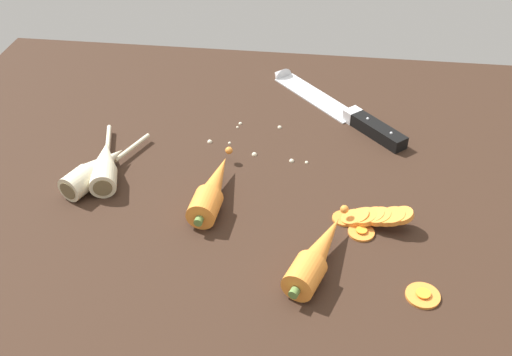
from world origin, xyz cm
name	(u,v)px	position (x,y,z in cm)	size (l,w,h in cm)	color
ground_plane	(258,188)	(0.00, 0.00, -2.00)	(120.00, 90.00, 4.00)	#332116
chefs_knife	(331,104)	(10.62, 23.32, 0.65)	(26.02, 27.79, 4.18)	silver
whole_carrot	(213,189)	(-5.90, -6.23, 2.10)	(5.21, 18.59, 4.20)	orange
whole_carrot_second	(317,255)	(10.01, -18.04, 2.10)	(8.73, 17.75, 4.20)	orange
parsnip_front	(96,170)	(-24.54, -3.65, 1.98)	(9.41, 18.29, 4.00)	beige
parsnip_mid_left	(105,165)	(-23.66, -2.18, 1.98)	(7.25, 18.48, 4.00)	beige
carrot_slice_stack	(373,217)	(17.42, -8.68, 1.35)	(11.16, 4.32, 3.56)	orange
carrot_slice_stray_near	(423,295)	(23.35, -21.60, 0.36)	(4.29, 4.29, 0.70)	orange
carrot_slice_stray_mid	(361,231)	(15.90, -10.85, 0.36)	(3.68, 3.68, 0.70)	orange
mince_crumbs	(256,144)	(-1.40, 8.98, 0.38)	(17.36, 10.96, 0.87)	beige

